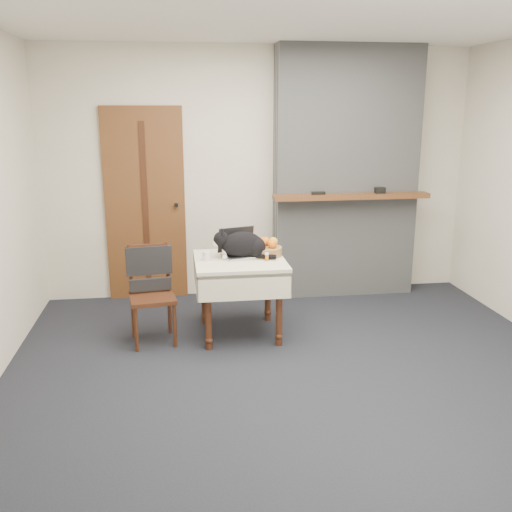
{
  "coord_description": "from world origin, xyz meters",
  "views": [
    {
      "loc": [
        -0.88,
        -3.98,
        1.98
      ],
      "look_at": [
        -0.21,
        0.74,
        0.73
      ],
      "focal_mm": 40.0,
      "sensor_mm": 36.0,
      "label": 1
    }
  ],
  "objects_px": {
    "side_table": "(240,271)",
    "laptop": "(239,249)",
    "chair": "(151,280)",
    "cat": "(243,245)",
    "fruit_basket": "(266,249)",
    "cream_jar": "(206,256)",
    "pill_bottle": "(267,257)",
    "door": "(145,205)"
  },
  "relations": [
    {
      "from": "side_table",
      "to": "laptop",
      "type": "height_order",
      "value": "laptop"
    },
    {
      "from": "laptop",
      "to": "chair",
      "type": "height_order",
      "value": "laptop"
    },
    {
      "from": "cat",
      "to": "fruit_basket",
      "type": "height_order",
      "value": "cat"
    },
    {
      "from": "cat",
      "to": "cream_jar",
      "type": "distance_m",
      "value": 0.34
    },
    {
      "from": "cat",
      "to": "pill_bottle",
      "type": "xyz_separation_m",
      "value": [
        0.19,
        -0.13,
        -0.08
      ]
    },
    {
      "from": "cream_jar",
      "to": "chair",
      "type": "distance_m",
      "value": 0.52
    },
    {
      "from": "door",
      "to": "cat",
      "type": "distance_m",
      "value": 1.46
    },
    {
      "from": "side_table",
      "to": "cat",
      "type": "bearing_deg",
      "value": 42.47
    },
    {
      "from": "side_table",
      "to": "laptop",
      "type": "distance_m",
      "value": 0.21
    },
    {
      "from": "fruit_basket",
      "to": "chair",
      "type": "height_order",
      "value": "fruit_basket"
    },
    {
      "from": "fruit_basket",
      "to": "pill_bottle",
      "type": "bearing_deg",
      "value": -98.01
    },
    {
      "from": "door",
      "to": "laptop",
      "type": "distance_m",
      "value": 1.4
    },
    {
      "from": "laptop",
      "to": "chair",
      "type": "bearing_deg",
      "value": 170.52
    },
    {
      "from": "cat",
      "to": "laptop",
      "type": "bearing_deg",
      "value": 109.77
    },
    {
      "from": "chair",
      "to": "door",
      "type": "bearing_deg",
      "value": 85.58
    },
    {
      "from": "chair",
      "to": "pill_bottle",
      "type": "bearing_deg",
      "value": -14.23
    },
    {
      "from": "door",
      "to": "fruit_basket",
      "type": "xyz_separation_m",
      "value": [
        1.1,
        -1.1,
        -0.24
      ]
    },
    {
      "from": "cat",
      "to": "cream_jar",
      "type": "height_order",
      "value": "cat"
    },
    {
      "from": "laptop",
      "to": "chair",
      "type": "xyz_separation_m",
      "value": [
        -0.79,
        -0.1,
        -0.22
      ]
    },
    {
      "from": "pill_bottle",
      "to": "fruit_basket",
      "type": "bearing_deg",
      "value": 81.99
    },
    {
      "from": "laptop",
      "to": "chair",
      "type": "distance_m",
      "value": 0.82
    },
    {
      "from": "fruit_basket",
      "to": "cream_jar",
      "type": "bearing_deg",
      "value": -169.53
    },
    {
      "from": "laptop",
      "to": "cream_jar",
      "type": "height_order",
      "value": "laptop"
    },
    {
      "from": "pill_bottle",
      "to": "chair",
      "type": "bearing_deg",
      "value": 173.89
    },
    {
      "from": "fruit_basket",
      "to": "door",
      "type": "bearing_deg",
      "value": 135.12
    },
    {
      "from": "side_table",
      "to": "cat",
      "type": "xyz_separation_m",
      "value": [
        0.04,
        0.03,
        0.23
      ]
    },
    {
      "from": "cream_jar",
      "to": "pill_bottle",
      "type": "distance_m",
      "value": 0.52
    },
    {
      "from": "cat",
      "to": "fruit_basket",
      "type": "xyz_separation_m",
      "value": [
        0.21,
        0.05,
        -0.05
      ]
    },
    {
      "from": "chair",
      "to": "side_table",
      "type": "bearing_deg",
      "value": -8.64
    },
    {
      "from": "chair",
      "to": "laptop",
      "type": "bearing_deg",
      "value": -0.59
    },
    {
      "from": "door",
      "to": "cream_jar",
      "type": "height_order",
      "value": "door"
    },
    {
      "from": "cat",
      "to": "pill_bottle",
      "type": "bearing_deg",
      "value": -34.17
    },
    {
      "from": "cream_jar",
      "to": "fruit_basket",
      "type": "xyz_separation_m",
      "value": [
        0.54,
        0.1,
        0.02
      ]
    },
    {
      "from": "laptop",
      "to": "pill_bottle",
      "type": "relative_size",
      "value": 5.67
    },
    {
      "from": "laptop",
      "to": "cream_jar",
      "type": "distance_m",
      "value": 0.33
    },
    {
      "from": "door",
      "to": "laptop",
      "type": "height_order",
      "value": "door"
    },
    {
      "from": "door",
      "to": "fruit_basket",
      "type": "bearing_deg",
      "value": -44.88
    },
    {
      "from": "door",
      "to": "laptop",
      "type": "relative_size",
      "value": 4.96
    },
    {
      "from": "door",
      "to": "pill_bottle",
      "type": "bearing_deg",
      "value": -50.05
    },
    {
      "from": "cream_jar",
      "to": "chair",
      "type": "bearing_deg",
      "value": 177.65
    },
    {
      "from": "door",
      "to": "side_table",
      "type": "distance_m",
      "value": 1.51
    },
    {
      "from": "side_table",
      "to": "cream_jar",
      "type": "relative_size",
      "value": 9.9
    }
  ]
}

